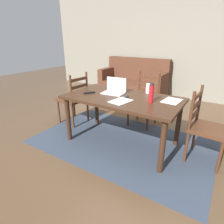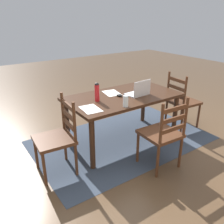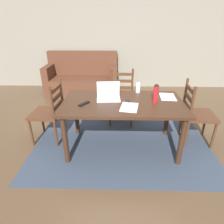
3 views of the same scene
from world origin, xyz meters
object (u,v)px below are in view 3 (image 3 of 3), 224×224
object	(u,v)px
chair_right_far	(196,114)
water_bottle	(156,93)
chair_left_far	(49,113)
couch	(83,78)
laptop	(108,94)
tv_remote	(84,104)
computer_mouse	(128,100)
dining_table	(123,108)
chair_far_head	(121,98)
drinking_glass	(138,88)

from	to	relation	value
chair_right_far	water_bottle	world-z (taller)	water_bottle
chair_left_far	couch	world-z (taller)	couch
laptop	tv_remote	distance (m)	0.38
chair_right_far	computer_mouse	xyz separation A→B (m)	(-1.04, -0.18, 0.29)
water_bottle	computer_mouse	distance (m)	0.38
dining_table	computer_mouse	xyz separation A→B (m)	(0.07, 0.00, 0.11)
couch	tv_remote	size ratio (longest dim) A/B	10.59
chair_far_head	laptop	size ratio (longest dim) A/B	2.83
couch	water_bottle	xyz separation A→B (m)	(1.40, -2.44, 0.51)
dining_table	water_bottle	size ratio (longest dim) A/B	6.40
water_bottle	computer_mouse	size ratio (longest dim) A/B	2.56
water_bottle	chair_left_far	bearing A→B (deg)	173.04
couch	computer_mouse	bearing A→B (deg)	-66.75
chair_left_far	chair_right_far	world-z (taller)	same
chair_left_far	laptop	bearing A→B (deg)	-3.55
couch	chair_left_far	bearing A→B (deg)	-93.28
chair_far_head	computer_mouse	world-z (taller)	chair_far_head
drinking_glass	computer_mouse	distance (m)	0.41
chair_far_head	drinking_glass	world-z (taller)	chair_far_head
chair_left_far	chair_far_head	size ratio (longest dim) A/B	1.00
chair_left_far	chair_right_far	distance (m)	2.21
chair_left_far	tv_remote	distance (m)	0.71
dining_table	chair_right_far	distance (m)	1.14
chair_right_far	couch	world-z (taller)	couch
chair_right_far	drinking_glass	xyz separation A→B (m)	(-0.87, 0.19, 0.34)
dining_table	chair_left_far	size ratio (longest dim) A/B	1.72
computer_mouse	water_bottle	bearing A→B (deg)	-15.64
laptop	tv_remote	size ratio (longest dim) A/B	1.97
chair_far_head	dining_table	bearing A→B (deg)	-90.12
dining_table	drinking_glass	bearing A→B (deg)	57.43
chair_far_head	drinking_glass	xyz separation A→B (m)	(0.23, -0.45, 0.34)
drinking_glass	computer_mouse	bearing A→B (deg)	-115.00
laptop	tv_remote	bearing A→B (deg)	-144.52
chair_right_far	tv_remote	distance (m)	1.67
dining_table	tv_remote	world-z (taller)	tv_remote
chair_left_far	chair_right_far	xyz separation A→B (m)	(2.21, 0.01, 0.00)
tv_remote	chair_right_far	bearing A→B (deg)	-133.64
chair_left_far	laptop	xyz separation A→B (m)	(0.91, -0.06, 0.33)
couch	laptop	bearing A→B (deg)	-71.45
dining_table	chair_left_far	world-z (taller)	chair_left_far
laptop	drinking_glass	world-z (taller)	laptop
laptop	chair_far_head	bearing A→B (deg)	73.75
chair_far_head	couch	distance (m)	1.89
laptop	couch	bearing A→B (deg)	108.55
chair_left_far	water_bottle	bearing A→B (deg)	-6.96
water_bottle	couch	bearing A→B (deg)	119.89
chair_right_far	dining_table	bearing A→B (deg)	-170.67
chair_right_far	computer_mouse	size ratio (longest dim) A/B	9.50
dining_table	drinking_glass	xyz separation A→B (m)	(0.24, 0.37, 0.16)
couch	water_bottle	size ratio (longest dim) A/B	7.04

